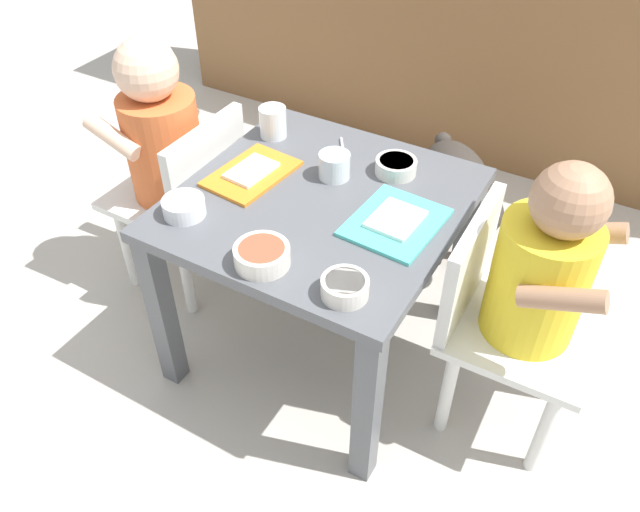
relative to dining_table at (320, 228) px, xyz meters
The scene contains 15 objects.
ground_plane 0.37m from the dining_table, ahead, with size 7.00×7.00×0.00m, color #B2ADA3.
kitchen_cabinet_back 1.16m from the dining_table, 90.00° to the left, with size 2.26×0.35×0.95m, color brown.
dining_table is the anchor object (origin of this frame).
seated_child_left 0.44m from the dining_table, behind, with size 0.28×0.28×0.68m.
seated_child_right 0.44m from the dining_table, ahead, with size 0.28×0.28×0.66m.
dog 0.56m from the dining_table, 74.75° to the left, with size 0.35×0.42×0.31m.
food_tray_left 0.19m from the dining_table, behind, with size 0.15×0.21×0.02m.
food_tray_right 0.19m from the dining_table, ahead, with size 0.17×0.20×0.02m.
water_cup_left 0.29m from the dining_table, 143.54° to the left, with size 0.06×0.06×0.07m.
water_cup_right 0.13m from the dining_table, 98.75° to the left, with size 0.07×0.07×0.06m.
veggie_bowl_far 0.24m from the dining_table, 87.62° to the right, with size 0.10×0.10×0.04m.
cereal_bowl_right_side 0.21m from the dining_table, 59.55° to the left, with size 0.09×0.09×0.03m.
cereal_bowl_left_side 0.29m from the dining_table, 138.81° to the right, with size 0.08×0.08×0.04m.
veggie_bowl_near 0.30m from the dining_table, 51.52° to the right, with size 0.08×0.08×0.03m.
spoon_by_left_tray 0.19m from the dining_table, 103.03° to the left, with size 0.06×0.09×0.01m.
Camera 1 is at (0.52, -0.90, 1.21)m, focal length 35.51 mm.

